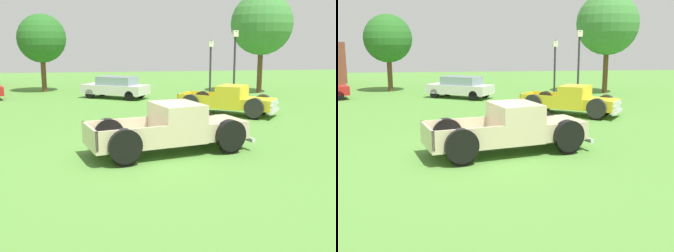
{
  "view_description": "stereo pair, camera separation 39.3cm",
  "coord_description": "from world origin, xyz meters",
  "views": [
    {
      "loc": [
        -1.07,
        -12.61,
        3.53
      ],
      "look_at": [
        0.99,
        0.29,
        0.9
      ],
      "focal_mm": 43.91,
      "sensor_mm": 36.0,
      "label": 1
    },
    {
      "loc": [
        -0.69,
        -12.66,
        3.53
      ],
      "look_at": [
        0.99,
        0.29,
        0.9
      ],
      "focal_mm": 43.91,
      "sensor_mm": 36.0,
      "label": 2
    }
  ],
  "objects": [
    {
      "name": "sedan_distant_a",
      "position": [
        -0.22,
        14.34,
        0.75
      ],
      "size": [
        4.55,
        3.74,
        1.43
      ],
      "color": "silver",
      "rests_on": "ground_plane"
    },
    {
      "name": "pickup_truck_behind_left",
      "position": [
        5.36,
        6.99,
        0.71
      ],
      "size": [
        4.93,
        4.22,
        1.48
      ],
      "color": "yellow",
      "rests_on": "ground_plane"
    },
    {
      "name": "oak_tree_east",
      "position": [
        10.2,
        15.85,
        4.87
      ],
      "size": [
        4.37,
        4.37,
        7.08
      ],
      "color": "brown",
      "rests_on": "ground_plane"
    },
    {
      "name": "lamp_post_near",
      "position": [
        6.59,
        10.68,
        2.27
      ],
      "size": [
        0.36,
        0.36,
        4.34
      ],
      "color": "#2D2D33",
      "rests_on": "ground_plane"
    },
    {
      "name": "oak_tree_west",
      "position": [
        -5.33,
        18.92,
        3.87
      ],
      "size": [
        3.5,
        3.5,
        5.65
      ],
      "color": "brown",
      "rests_on": "ground_plane"
    },
    {
      "name": "lamp_post_far",
      "position": [
        5.66,
        12.63,
        1.97
      ],
      "size": [
        0.36,
        0.36,
        3.76
      ],
      "color": "#2D2D33",
      "rests_on": "ground_plane"
    },
    {
      "name": "ground_plane",
      "position": [
        0.0,
        0.0,
        0.0
      ],
      "size": [
        80.0,
        80.0,
        0.0
      ],
      "primitive_type": "plane",
      "color": "#548C38"
    },
    {
      "name": "pickup_truck_foreground",
      "position": [
        1.36,
        0.39,
        0.78
      ],
      "size": [
        5.64,
        3.2,
        1.63
      ],
      "color": "#C6B793",
      "rests_on": "ground_plane"
    }
  ]
}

